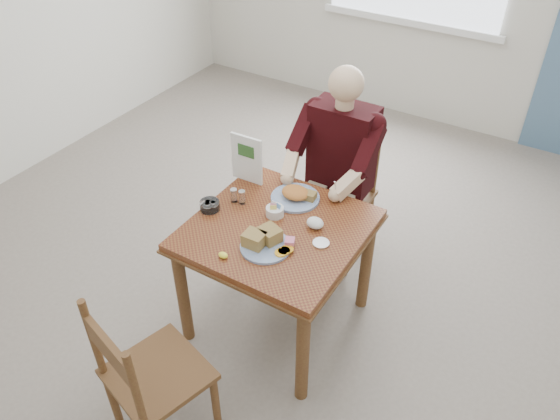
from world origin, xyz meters
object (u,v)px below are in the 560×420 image
Objects in this scene: chair_near at (149,378)px; diner at (337,157)px; table at (277,242)px; far_plate at (296,195)px; near_plate at (265,241)px; chair_far at (340,193)px.

chair_near is 1.71m from diner.
chair_near reaches higher than table.
table is 0.66× the size of diner.
diner reaches higher than far_plate.
near_plate is (0.03, -0.17, 0.14)m from table.
chair_near is 1.27m from far_plate.
table is 0.81m from chair_far.
chair_far is 3.20× the size of near_plate.
diner is (0.00, -0.09, 0.33)m from chair_far.
table is at bearing 83.91° from chair_near.
diner is 4.66× the size of near_plate.
near_plate is (0.03, -0.96, 0.30)m from chair_far.
near_plate reaches higher than table.
chair_far is 0.69× the size of diner.
diner reaches higher than chair_far.
chair_far and chair_near have the same top height.
diner is 4.54× the size of far_plate.
chair_far is at bearing 90.00° from table.
diner is at bearing 86.48° from chair_near.
chair_far is 1.00× the size of chair_near.
table is 0.31m from far_plate.
chair_far is 0.34m from diner.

